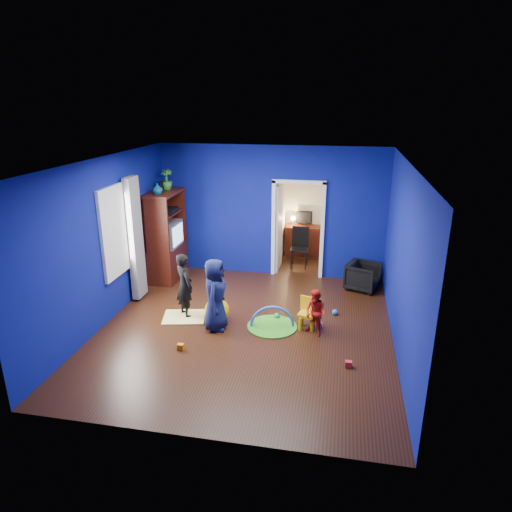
% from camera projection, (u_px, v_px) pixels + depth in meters
% --- Properties ---
extents(floor, '(5.00, 5.50, 0.01)m').
position_uv_depth(floor, '(245.00, 329.00, 7.98)').
color(floor, black).
rests_on(floor, ground).
extents(ceiling, '(5.00, 5.50, 0.01)m').
position_uv_depth(ceiling, '(244.00, 162.00, 7.03)').
color(ceiling, white).
rests_on(ceiling, wall_back).
extents(wall_back, '(5.00, 0.02, 2.90)m').
position_uv_depth(wall_back, '(271.00, 212.00, 10.06)').
color(wall_back, navy).
rests_on(wall_back, floor).
extents(wall_front, '(5.00, 0.02, 2.90)m').
position_uv_depth(wall_front, '(191.00, 329.00, 4.95)').
color(wall_front, navy).
rests_on(wall_front, floor).
extents(wall_left, '(0.02, 5.50, 2.90)m').
position_uv_depth(wall_left, '(105.00, 242.00, 7.95)').
color(wall_left, navy).
rests_on(wall_left, floor).
extents(wall_right, '(0.02, 5.50, 2.90)m').
position_uv_depth(wall_right, '(402.00, 260.00, 7.06)').
color(wall_right, navy).
rests_on(wall_right, floor).
extents(alcove, '(1.00, 1.75, 2.50)m').
position_uv_depth(alcove, '(302.00, 213.00, 10.83)').
color(alcove, silver).
rests_on(alcove, floor).
extents(armchair, '(0.81, 0.80, 0.58)m').
position_uv_depth(armchair, '(363.00, 276.00, 9.56)').
color(armchair, black).
rests_on(armchair, floor).
extents(child_black, '(0.52, 0.52, 1.21)m').
position_uv_depth(child_black, '(184.00, 285.00, 8.28)').
color(child_black, black).
rests_on(child_black, floor).
extents(child_navy, '(0.46, 0.66, 1.28)m').
position_uv_depth(child_navy, '(215.00, 295.00, 7.81)').
color(child_navy, '#0F1039').
rests_on(child_navy, floor).
extents(toddler_red, '(0.50, 0.48, 0.81)m').
position_uv_depth(toddler_red, '(315.00, 313.00, 7.68)').
color(toddler_red, red).
rests_on(toddler_red, floor).
extents(vase, '(0.23, 0.23, 0.22)m').
position_uv_depth(vase, '(157.00, 189.00, 9.33)').
color(vase, '#0D566E').
rests_on(vase, tv_armoire).
extents(potted_plant, '(0.30, 0.30, 0.44)m').
position_uv_depth(potted_plant, '(166.00, 179.00, 9.78)').
color(potted_plant, '#308430').
rests_on(potted_plant, tv_armoire).
extents(tv_armoire, '(0.58, 1.14, 1.96)m').
position_uv_depth(tv_armoire, '(166.00, 236.00, 9.97)').
color(tv_armoire, '#3A1609').
rests_on(tv_armoire, floor).
extents(crt_tv, '(0.46, 0.70, 0.54)m').
position_uv_depth(crt_tv, '(168.00, 234.00, 9.95)').
color(crt_tv, silver).
rests_on(crt_tv, tv_armoire).
extents(yellow_blanket, '(0.86, 0.75, 0.03)m').
position_uv_depth(yellow_blanket, '(184.00, 317.00, 8.39)').
color(yellow_blanket, '#F2E07A').
rests_on(yellow_blanket, floor).
extents(hopper_ball, '(0.45, 0.45, 0.45)m').
position_uv_depth(hopper_ball, '(217.00, 310.00, 8.18)').
color(hopper_ball, yellow).
rests_on(hopper_ball, floor).
extents(kid_chair, '(0.34, 0.34, 0.50)m').
position_uv_depth(kid_chair, '(307.00, 315.00, 7.94)').
color(kid_chair, yellow).
rests_on(kid_chair, floor).
extents(play_mat, '(0.88, 0.88, 0.02)m').
position_uv_depth(play_mat, '(272.00, 326.00, 8.05)').
color(play_mat, '#379321').
rests_on(play_mat, floor).
extents(toy_arch, '(0.78, 0.20, 0.79)m').
position_uv_depth(toy_arch, '(272.00, 326.00, 8.05)').
color(toy_arch, '#3F8CD8').
rests_on(toy_arch, floor).
extents(window_left, '(0.03, 0.95, 1.55)m').
position_uv_depth(window_left, '(115.00, 231.00, 8.24)').
color(window_left, white).
rests_on(window_left, wall_left).
extents(curtain, '(0.14, 0.42, 2.40)m').
position_uv_depth(curtain, '(135.00, 239.00, 8.83)').
color(curtain, slate).
rests_on(curtain, floor).
extents(doorway, '(1.16, 0.10, 2.10)m').
position_uv_depth(doorway, '(298.00, 231.00, 10.08)').
color(doorway, white).
rests_on(doorway, floor).
extents(study_desk, '(0.88, 0.44, 0.75)m').
position_uv_depth(study_desk, '(303.00, 240.00, 11.70)').
color(study_desk, '#3D140A').
rests_on(study_desk, floor).
extents(desk_monitor, '(0.40, 0.05, 0.32)m').
position_uv_depth(desk_monitor, '(304.00, 217.00, 11.63)').
color(desk_monitor, black).
rests_on(desk_monitor, study_desk).
extents(desk_lamp, '(0.14, 0.14, 0.14)m').
position_uv_depth(desk_lamp, '(293.00, 218.00, 11.63)').
color(desk_lamp, '#FFD88C').
rests_on(desk_lamp, study_desk).
extents(folding_chair, '(0.40, 0.40, 0.92)m').
position_uv_depth(folding_chair, '(299.00, 249.00, 10.78)').
color(folding_chair, black).
rests_on(folding_chair, floor).
extents(book_shelf, '(0.88, 0.24, 0.04)m').
position_uv_depth(book_shelf, '(306.00, 175.00, 11.27)').
color(book_shelf, white).
rests_on(book_shelf, study_desk).
extents(toy_0, '(0.10, 0.08, 0.10)m').
position_uv_depth(toy_0, '(349.00, 364.00, 6.84)').
color(toy_0, red).
rests_on(toy_0, floor).
extents(toy_1, '(0.11, 0.11, 0.11)m').
position_uv_depth(toy_1, '(335.00, 312.00, 8.50)').
color(toy_1, blue).
rests_on(toy_1, floor).
extents(toy_2, '(0.10, 0.08, 0.10)m').
position_uv_depth(toy_2, '(181.00, 347.00, 7.32)').
color(toy_2, orange).
rests_on(toy_2, floor).
extents(toy_3, '(0.11, 0.11, 0.11)m').
position_uv_depth(toy_3, '(277.00, 316.00, 8.36)').
color(toy_3, green).
rests_on(toy_3, floor).
extents(toy_4, '(0.10, 0.08, 0.10)m').
position_uv_depth(toy_4, '(319.00, 325.00, 8.01)').
color(toy_4, '#BA46B1').
rests_on(toy_4, floor).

